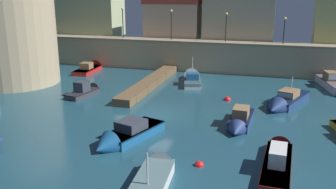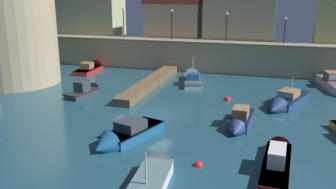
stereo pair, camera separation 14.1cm
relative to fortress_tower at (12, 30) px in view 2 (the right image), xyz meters
The scene contains 20 objects.
ground_plane 19.40m from the fortress_tower, 19.01° to the right, with size 98.41×98.41×0.00m, color #1E4756.
quay_wall 21.34m from the fortress_tower, 33.29° to the left, with size 42.67×2.67×3.70m.
old_town_backdrop 21.12m from the fortress_tower, 44.22° to the left, with size 42.10×4.70×9.22m.
fortress_tower is the anchor object (origin of this frame).
pier_dock 15.35m from the fortress_tower, 10.83° to the left, with size 1.64×15.28×0.70m.
quay_lamp_0 13.78m from the fortress_tower, 56.91° to the left, with size 0.32×0.32×3.77m.
quay_lamp_1 18.06m from the fortress_tower, 39.72° to the left, with size 0.32×0.32×3.62m.
quay_lamp_2 23.56m from the fortress_tower, 29.32° to the left, with size 0.32×0.32×3.37m.
quay_lamp_3 29.43m from the fortress_tower, 23.08° to the left, with size 0.32×0.32×2.97m.
moored_boat_0 29.83m from the fortress_tower, 23.72° to the right, with size 1.78×7.16×1.79m.
moored_boat_2 19.49m from the fortress_tower, 18.52° to the left, with size 3.24×7.09×3.24m.
moored_boat_3 21.49m from the fortress_tower, 33.91° to the right, with size 3.51×6.12×1.83m.
moored_boat_4 25.67m from the fortress_tower, 15.72° to the right, with size 1.62×5.04×1.73m.
moored_boat_6 10.93m from the fortress_tower, 12.01° to the right, with size 2.04×4.71×1.80m.
moored_boat_7 26.87m from the fortress_tower, 37.67° to the right, with size 2.05×6.51×2.67m.
moored_boat_8 10.56m from the fortress_tower, 59.10° to the left, with size 2.06×5.93×1.83m.
moored_boat_9 33.13m from the fortress_tower, 11.01° to the left, with size 2.87×7.39×1.90m.
moored_boat_11 27.88m from the fortress_tower, ahead, with size 4.12×7.01×2.83m.
mooring_buoy_0 23.17m from the fortress_tower, ahead, with size 0.65×0.65×0.65m, color red.
mooring_buoy_1 26.98m from the fortress_tower, 30.86° to the right, with size 0.53×0.53×0.53m, color red.
Camera 2 is at (8.80, -25.83, 9.41)m, focal length 39.12 mm.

